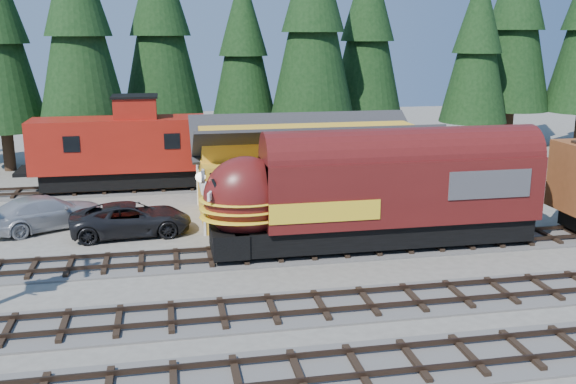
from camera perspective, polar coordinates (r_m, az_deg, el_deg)
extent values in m
plane|color=#6B665B|center=(26.28, 7.02, -8.05)|extent=(120.00, 120.00, 0.00)
cube|color=#4C4947|center=(33.83, 21.27, -3.79)|extent=(68.00, 3.20, 0.08)
cube|color=#38281E|center=(33.19, 21.95, -3.81)|extent=(68.00, 0.08, 0.16)
cube|color=#38281E|center=(34.35, 20.67, -3.11)|extent=(68.00, 0.08, 0.16)
cube|color=#4C4947|center=(42.34, -13.71, 0.23)|extent=(32.00, 3.20, 0.08)
cube|color=#38281E|center=(41.59, -13.77, 0.28)|extent=(32.00, 0.08, 0.16)
cube|color=#38281E|center=(42.99, -13.69, 0.72)|extent=(32.00, 0.08, 0.16)
cube|color=orange|center=(35.44, 1.94, 0.74)|extent=(12.00, 6.00, 3.40)
cube|color=yellow|center=(34.97, 1.97, 4.60)|extent=(11.88, 3.30, 1.44)
cube|color=white|center=(33.55, -7.79, 0.74)|extent=(0.06, 2.40, 0.60)
cone|color=black|center=(47.79, -18.19, 13.98)|extent=(6.33, 6.33, 14.43)
cone|color=black|center=(50.94, -11.31, 14.36)|extent=(6.34, 6.34, 14.44)
cone|color=black|center=(51.59, -4.01, 12.74)|extent=(5.33, 5.33, 12.14)
cone|color=black|center=(49.11, 2.23, 14.97)|extent=(6.51, 6.51, 14.84)
cone|color=black|center=(54.11, 7.08, 13.98)|extent=(6.05, 6.05, 13.79)
cone|color=black|center=(54.65, 16.49, 12.48)|extent=(5.44, 5.44, 12.40)
cone|color=black|center=(59.25, 19.62, 14.22)|extent=(6.64, 6.64, 15.11)
cube|color=black|center=(30.17, 8.42, -3.41)|extent=(14.00, 2.51, 1.08)
cube|color=#541413|center=(29.90, 9.98, 0.38)|extent=(12.77, 2.95, 2.95)
ellipsoid|color=#541413|center=(28.22, -3.78, -0.46)|extent=(3.73, 2.89, 3.64)
cube|color=#38383A|center=(31.29, 16.25, 1.27)|extent=(3.93, 3.01, 1.28)
sphere|color=white|center=(27.83, -7.79, 1.32)|extent=(0.43, 0.43, 0.43)
cube|color=black|center=(42.19, -14.55, 1.28)|extent=(9.69, 2.50, 1.08)
cube|color=maroon|center=(41.79, -14.72, 4.17)|extent=(10.77, 3.12, 3.23)
cube|color=maroon|center=(41.42, -13.42, 7.32)|extent=(2.58, 2.37, 1.29)
imported|color=black|center=(32.82, -13.77, -2.33)|extent=(6.08, 3.16, 1.64)
imported|color=#AAACB2|center=(35.13, -20.68, -1.71)|extent=(6.35, 4.92, 1.72)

